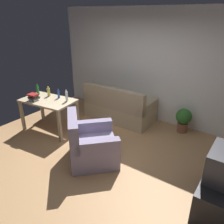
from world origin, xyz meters
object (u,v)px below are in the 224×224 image
Objects in this scene: book_stack at (33,97)px; desk at (48,104)px; bottle_squat at (49,92)px; bottle_clear at (67,96)px; armchair at (90,145)px; bottle_blue at (59,94)px; tv_stand at (218,191)px; bottle_green at (38,90)px; potted_plant at (183,119)px; couch at (119,108)px.

desk is at bearing 42.54° from book_stack.
bottle_clear is at bearing 0.20° from bottle_squat.
armchair is 5.64× the size of bottle_blue.
tv_stand is 5.04× the size of bottle_blue.
bottle_squat is 1.02× the size of book_stack.
bottle_green reaches higher than bottle_blue.
bottle_blue is (0.59, 0.11, -0.02)m from bottle_green.
potted_plant is at bearing 31.63° from tv_stand.
bottle_blue is at bearing 53.94° from desk.
bottle_green reaches higher than bottle_squat.
tv_stand is 2.16m from potted_plant.
bottle_squat is (-3.88, 0.32, 0.62)m from tv_stand.
bottle_squat is at bearing 26.26° from armchair.
bottle_green reaches higher than armchair.
bottle_clear is (0.59, 0.00, 0.01)m from bottle_squat.
tv_stand is at bearing -130.64° from armchair.
bottle_clear is at bearing 30.61° from book_stack.
book_stack is at bearing 90.95° from tv_stand.
couch is at bearing 52.48° from book_stack.
armchair is 4.67× the size of bottle_clear.
tv_stand is at bearing -3.36° from bottle_green.
potted_plant is 2.69m from bottle_clear.
bottle_squat reaches higher than desk.
potted_plant is at bearing 31.14° from bottle_blue.
tv_stand is 3.94m from bottle_squat.
desk is 5.45× the size of bottle_squat.
desk is 0.32m from bottle_squat.
potted_plant is at bearing 27.66° from bottle_green.
couch is 6.88× the size of bottle_green.
bottle_squat reaches higher than tv_stand.
tv_stand is 4.70× the size of bottle_squat.
book_stack is (-2.80, -1.91, 0.51)m from potted_plant.
bottle_green is 0.95× the size of bottle_clear.
tv_stand is at bearing 150.55° from couch.
bottle_green reaches higher than desk.
bottle_green is at bearing -166.60° from bottle_squat.
bottle_green is (-0.47, 0.11, 0.22)m from desk.
couch is 7.87× the size of bottle_blue.
bottle_squat is at bearing 85.31° from tv_stand.
couch and armchair have the same top height.
couch is at bearing -168.77° from potted_plant.
bottle_green is 0.40m from book_stack.
bottle_green is (-1.47, -1.28, 0.56)m from couch.
bottle_green reaches higher than couch.
couch is at bearing 64.63° from bottle_clear.
tv_stand is at bearing -5.57° from bottle_clear.
bottle_squat is at bearing -150.93° from potted_plant.
potted_plant is 3.18m from bottle_squat.
couch reaches higher than potted_plant.
bottle_clear reaches higher than desk.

